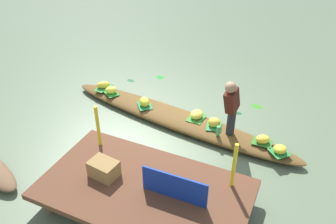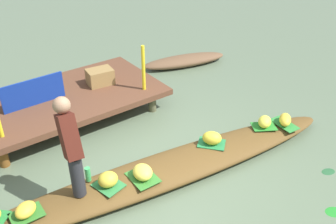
% 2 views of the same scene
% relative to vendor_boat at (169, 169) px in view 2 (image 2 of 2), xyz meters
% --- Properties ---
extents(canal_water, '(40.00, 40.00, 0.00)m').
position_rel_vendor_boat_xyz_m(canal_water, '(0.00, 0.00, -0.11)').
color(canal_water, '#5B6C52').
rests_on(canal_water, ground).
extents(dock_platform, '(3.20, 1.80, 0.40)m').
position_rel_vendor_boat_xyz_m(dock_platform, '(-0.46, 2.30, 0.23)').
color(dock_platform, brown).
rests_on(dock_platform, ground).
extents(vendor_boat, '(5.51, 1.48, 0.22)m').
position_rel_vendor_boat_xyz_m(vendor_boat, '(0.00, 0.00, 0.00)').
color(vendor_boat, brown).
rests_on(vendor_boat, ground).
extents(moored_boat, '(1.98, 0.97, 0.22)m').
position_rel_vendor_boat_xyz_m(moored_boat, '(2.49, 2.76, -0.00)').
color(moored_boat, brown).
rests_on(moored_boat, ground).
extents(leaf_mat_0, '(0.37, 0.41, 0.01)m').
position_rel_vendor_boat_xyz_m(leaf_mat_0, '(-0.87, 0.09, 0.12)').
color(leaf_mat_0, '#307E3F').
rests_on(leaf_mat_0, vendor_boat).
extents(banana_bunch_0, '(0.28, 0.27, 0.19)m').
position_rel_vendor_boat_xyz_m(banana_bunch_0, '(-0.87, 0.09, 0.21)').
color(banana_bunch_0, gold).
rests_on(banana_bunch_0, vendor_boat).
extents(leaf_mat_1, '(0.28, 0.47, 0.01)m').
position_rel_vendor_boat_xyz_m(leaf_mat_1, '(2.03, -0.32, 0.12)').
color(leaf_mat_1, '#2E8336').
rests_on(leaf_mat_1, vendor_boat).
extents(banana_bunch_1, '(0.36, 0.34, 0.16)m').
position_rel_vendor_boat_xyz_m(banana_bunch_1, '(2.03, -0.32, 0.20)').
color(banana_bunch_1, yellow).
rests_on(banana_bunch_1, vendor_boat).
extents(leaf_mat_2, '(0.33, 0.42, 0.01)m').
position_rel_vendor_boat_xyz_m(leaf_mat_2, '(-0.45, -0.04, 0.12)').
color(leaf_mat_2, '#367D2E').
rests_on(leaf_mat_2, vendor_boat).
extents(banana_bunch_2, '(0.30, 0.34, 0.17)m').
position_rel_vendor_boat_xyz_m(banana_bunch_2, '(-0.45, -0.04, 0.20)').
color(banana_bunch_2, '#F3DF4C').
rests_on(banana_bunch_2, vendor_boat).
extents(leaf_mat_3, '(0.46, 0.48, 0.01)m').
position_rel_vendor_boat_xyz_m(leaf_mat_3, '(0.76, -0.02, 0.12)').
color(leaf_mat_3, '#267B40').
rests_on(leaf_mat_3, vendor_boat).
extents(banana_bunch_3, '(0.34, 0.35, 0.19)m').
position_rel_vendor_boat_xyz_m(banana_bunch_3, '(0.76, -0.02, 0.21)').
color(banana_bunch_3, yellow).
rests_on(banana_bunch_3, vendor_boat).
extents(leaf_mat_4, '(0.45, 0.41, 0.01)m').
position_rel_vendor_boat_xyz_m(leaf_mat_4, '(1.72, -0.17, 0.12)').
color(leaf_mat_4, '#2A832B').
rests_on(leaf_mat_4, vendor_boat).
extents(banana_bunch_4, '(0.33, 0.31, 0.17)m').
position_rel_vendor_boat_xyz_m(banana_bunch_4, '(1.72, -0.17, 0.20)').
color(banana_bunch_4, '#EBE546').
rests_on(banana_bunch_4, vendor_boat).
extents(leaf_mat_6, '(0.37, 0.27, 0.01)m').
position_rel_vendor_boat_xyz_m(leaf_mat_6, '(-1.86, 0.21, 0.12)').
color(leaf_mat_6, '#337629').
rests_on(leaf_mat_6, vendor_boat).
extents(banana_bunch_6, '(0.33, 0.31, 0.15)m').
position_rel_vendor_boat_xyz_m(banana_bunch_6, '(-1.86, 0.21, 0.19)').
color(banana_bunch_6, yellow).
rests_on(banana_bunch_6, vendor_boat).
extents(vendor_person, '(0.24, 0.47, 1.23)m').
position_rel_vendor_boat_xyz_m(vendor_person, '(-1.21, 0.26, 0.81)').
color(vendor_person, '#28282D').
rests_on(vendor_person, vendor_boat).
extents(water_bottle, '(0.07, 0.07, 0.20)m').
position_rel_vendor_boat_xyz_m(water_bottle, '(-1.02, 0.33, 0.21)').
color(water_bottle, '#41B15D').
rests_on(water_bottle, vendor_boat).
extents(market_banner, '(1.01, 0.05, 0.44)m').
position_rel_vendor_boat_xyz_m(market_banner, '(-0.96, 2.30, 0.51)').
color(market_banner, navy).
rests_on(market_banner, dock_platform).
extents(railing_post_east, '(0.06, 0.06, 0.80)m').
position_rel_vendor_boat_xyz_m(railing_post_east, '(0.74, 1.70, 0.69)').
color(railing_post_east, yellow).
rests_on(railing_post_east, dock_platform).
extents(produce_crate, '(0.48, 0.37, 0.28)m').
position_rel_vendor_boat_xyz_m(produce_crate, '(0.23, 2.33, 0.43)').
color(produce_crate, olive).
rests_on(produce_crate, dock_platform).
extents(drifting_plant_1, '(0.28, 0.26, 0.01)m').
position_rel_vendor_boat_xyz_m(drifting_plant_1, '(1.23, -1.76, -0.11)').
color(drifting_plant_1, '#218627').
rests_on(drifting_plant_1, ground).
extents(drifting_plant_3, '(0.23, 0.18, 0.01)m').
position_rel_vendor_boat_xyz_m(drifting_plant_3, '(1.84, -1.27, -0.11)').
color(drifting_plant_3, '#265931').
rests_on(drifting_plant_3, ground).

